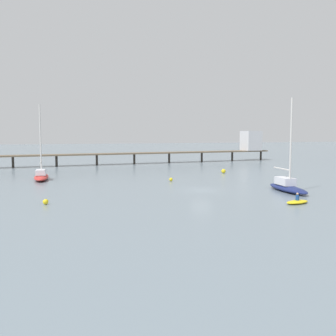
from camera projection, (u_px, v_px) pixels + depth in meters
The scene contains 9 objects.
ground_plane at pixel (201, 190), 49.16m from camera, with size 400.00×400.00×0.00m, color slate.
pier at pixel (200, 146), 95.09m from camera, with size 70.61×10.17×7.51m.
sailboat_red at pixel (41, 175), 59.75m from camera, with size 2.35×8.13×11.45m.
sailboat_navy at pixel (287, 185), 48.17m from camera, with size 2.83×8.47×11.37m.
dinghy_yellow at pixel (297, 202), 39.96m from camera, with size 3.05×1.97×1.14m.
mooring_buoy_near at pixel (224, 171), 69.27m from camera, with size 0.76×0.76×0.76m, color yellow.
mooring_buoy_outer at pixel (281, 183), 54.05m from camera, with size 0.64×0.64×0.64m, color yellow.
mooring_buoy_far at pixel (171, 179), 58.13m from camera, with size 0.52×0.52×0.52m, color yellow.
mooring_buoy_inner at pixel (46, 202), 39.46m from camera, with size 0.56×0.56×0.56m, color yellow.
Camera 1 is at (-17.68, -45.56, 7.31)m, focal length 41.91 mm.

